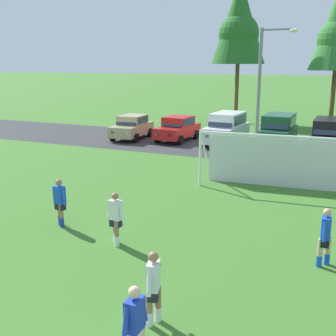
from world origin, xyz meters
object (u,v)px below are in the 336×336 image
at_px(player_midfield_center, 135,328).
at_px(parked_car_slot_center_left, 227,128).
at_px(soccer_goal, 286,160).
at_px(parked_car_slot_left, 178,129).
at_px(street_lamp, 262,95).
at_px(player_winger_right, 154,288).
at_px(player_trailing_back, 60,203).
at_px(parked_car_slot_center, 278,131).
at_px(parked_car_slot_far_left, 132,127).
at_px(player_defender_far, 325,237).
at_px(parked_car_slot_center_right, 329,136).
at_px(player_striker_near, 116,219).

relative_size(player_midfield_center, parked_car_slot_center_left, 0.35).
distance_m(soccer_goal, player_midfield_center, 12.74).
xyz_separation_m(player_midfield_center, parked_car_slot_left, (-8.42, 21.77, 0.05)).
bearing_deg(soccer_goal, player_midfield_center, -92.46).
bearing_deg(player_midfield_center, street_lamp, 95.27).
bearing_deg(player_winger_right, player_trailing_back, 145.14).
bearing_deg(parked_car_slot_center, parked_car_slot_far_left, -174.15).
height_order(player_midfield_center, player_trailing_back, same).
xyz_separation_m(player_defender_far, parked_car_slot_center_right, (-0.99, 15.45, 0.29)).
xyz_separation_m(player_midfield_center, player_defender_far, (2.72, 5.64, 0.00)).
xyz_separation_m(soccer_goal, parked_car_slot_far_left, (-12.33, 8.42, -0.42)).
height_order(player_midfield_center, player_defender_far, same).
bearing_deg(parked_car_slot_center, player_midfield_center, -86.23).
bearing_deg(parked_car_slot_left, parked_car_slot_far_left, -169.36).
height_order(parked_car_slot_far_left, parked_car_slot_left, same).
relative_size(player_midfield_center, player_defender_far, 1.00).
bearing_deg(parked_car_slot_center_right, parked_car_slot_left, 176.19).
relative_size(player_striker_near, player_defender_far, 1.00).
bearing_deg(player_defender_far, player_striker_near, -169.36).
relative_size(player_midfield_center, player_winger_right, 1.00).
bearing_deg(parked_car_slot_center_left, player_striker_near, -84.46).
bearing_deg(player_striker_near, street_lamp, 82.88).
height_order(player_defender_far, parked_car_slot_center, parked_car_slot_center).
bearing_deg(parked_car_slot_center_left, player_midfield_center, -77.54).
distance_m(player_trailing_back, street_lamp, 12.99).
xyz_separation_m(player_defender_far, parked_car_slot_far_left, (-14.50, 15.50, 0.05)).
bearing_deg(parked_car_slot_center, player_striker_near, -95.42).
bearing_deg(parked_car_slot_center, player_winger_right, -86.83).
height_order(player_winger_right, street_lamp, street_lamp).
bearing_deg(player_trailing_back, player_striker_near, -12.05).
xyz_separation_m(parked_car_slot_center_left, parked_car_slot_center, (3.35, 0.43, 0.00)).
bearing_deg(player_winger_right, parked_car_slot_center, 93.17).
distance_m(parked_car_slot_left, parked_car_slot_center_left, 3.62).
bearing_deg(player_trailing_back, parked_car_slot_center, 76.33).
bearing_deg(parked_car_slot_center_right, soccer_goal, -98.07).
bearing_deg(parked_car_slot_center_left, parked_car_slot_far_left, -174.90).
relative_size(player_defender_far, parked_car_slot_center, 0.36).
xyz_separation_m(parked_car_slot_far_left, parked_car_slot_center_left, (6.97, 0.62, 0.24)).
bearing_deg(player_midfield_center, parked_car_slot_far_left, 119.13).
bearing_deg(parked_car_slot_far_left, player_midfield_center, -60.87).
distance_m(player_midfield_center, parked_car_slot_center, 22.25).
distance_m(player_winger_right, parked_car_slot_far_left, 22.86).
bearing_deg(player_striker_near, player_defender_far, 10.64).
relative_size(soccer_goal, parked_car_slot_far_left, 1.75).
relative_size(player_striker_near, player_trailing_back, 1.00).
relative_size(player_winger_right, parked_car_slot_center, 0.36).
bearing_deg(parked_car_slot_center_right, player_defender_far, -86.34).
xyz_separation_m(soccer_goal, street_lamp, (-2.12, 4.35, 2.42)).
distance_m(parked_car_slot_left, parked_car_slot_center, 6.98).
bearing_deg(player_trailing_back, player_winger_right, -34.86).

